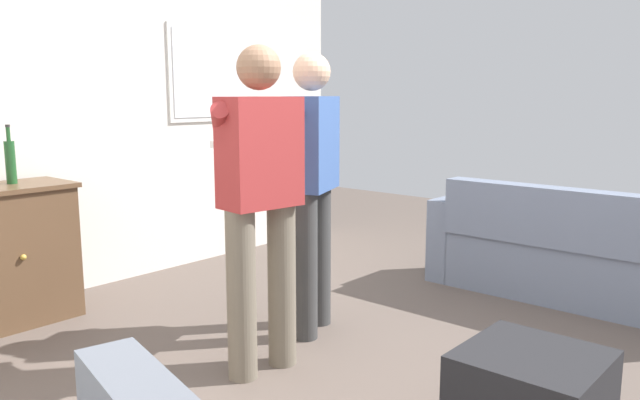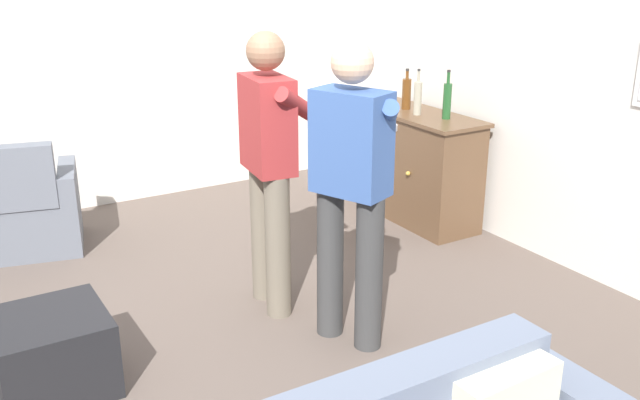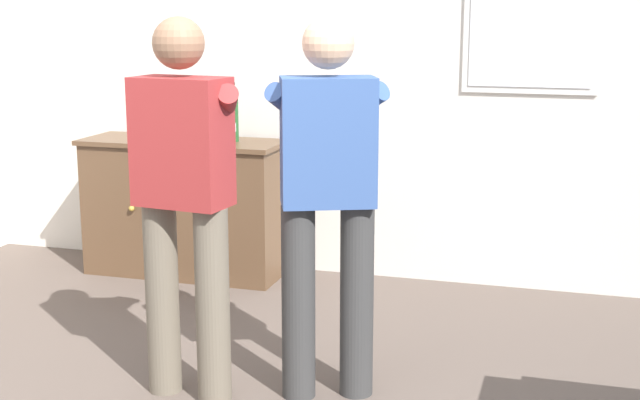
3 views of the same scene
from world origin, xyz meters
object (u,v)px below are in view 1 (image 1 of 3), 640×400
Objects in this scene: couch at (587,258)px; person_standing_left at (259,195)px; ottoman at (531,399)px; person_standing_right at (310,180)px; bottle_spirits_clear at (10,161)px.

couch is 1.36× the size of person_standing_left.
person_standing_right reaches higher than ottoman.
person_standing_left reaches higher than couch.
person_standing_right is (1.07, -1.57, -0.09)m from bottle_spirits_clear.
person_standing_left is 1.00× the size of person_standing_right.
bottle_spirits_clear is at bearing 102.87° from ottoman.
ottoman is 0.32× the size of person_standing_left.
person_standing_left reaches higher than ottoman.
ottoman is at bearing -80.40° from person_standing_left.
person_standing_left is at bearing -74.65° from bottle_spirits_clear.
couch reaches higher than ottoman.
bottle_spirits_clear is (-2.66, 2.70, 0.70)m from couch.
bottle_spirits_clear is 1.90m from person_standing_right.
couch is 4.19× the size of ottoman.
ottoman is 1.56m from person_standing_left.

